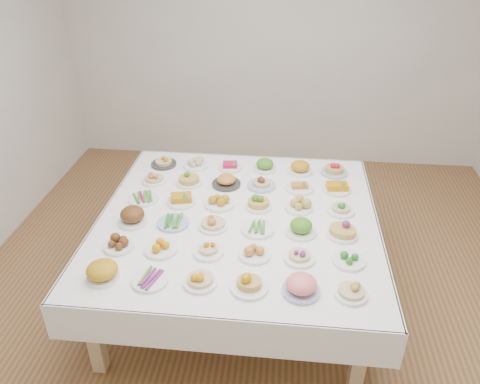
# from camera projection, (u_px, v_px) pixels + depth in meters

# --- Properties ---
(room_envelope) EXTENTS (5.02, 5.02, 2.81)m
(room_envelope) POSITION_uv_depth(u_px,v_px,m) (266.00, 74.00, 3.02)
(room_envelope) COLOR brown
(room_envelope) RESTS_ON ground
(display_table) EXTENTS (2.11, 2.11, 0.75)m
(display_table) POSITION_uv_depth(u_px,v_px,m) (238.00, 224.00, 3.57)
(display_table) COLOR white
(display_table) RESTS_ON ground
(dish_0) EXTENTS (0.20, 0.20, 0.13)m
(dish_0) POSITION_uv_depth(u_px,v_px,m) (102.00, 271.00, 2.90)
(dish_0) COLOR white
(dish_0) RESTS_ON display_table
(dish_1) EXTENTS (0.24, 0.22, 0.06)m
(dish_1) POSITION_uv_depth(u_px,v_px,m) (150.00, 279.00, 2.90)
(dish_1) COLOR white
(dish_1) RESTS_ON display_table
(dish_2) EXTENTS (0.21, 0.21, 0.12)m
(dish_2) POSITION_uv_depth(u_px,v_px,m) (200.00, 277.00, 2.87)
(dish_2) COLOR white
(dish_2) RESTS_ON display_table
(dish_3) EXTENTS (0.23, 0.23, 0.14)m
(dish_3) POSITION_uv_depth(u_px,v_px,m) (249.00, 280.00, 2.82)
(dish_3) COLOR white
(dish_3) RESTS_ON display_table
(dish_4) EXTENTS (0.26, 0.26, 0.14)m
(dish_4) POSITION_uv_depth(u_px,v_px,m) (301.00, 284.00, 2.79)
(dish_4) COLOR #4C66B2
(dish_4) RESTS_ON display_table
(dish_5) EXTENTS (0.20, 0.20, 0.11)m
(dish_5) POSITION_uv_depth(u_px,v_px,m) (352.00, 289.00, 2.78)
(dish_5) COLOR white
(dish_5) RESTS_ON display_table
(dish_6) EXTENTS (0.21, 0.21, 0.09)m
(dish_6) POSITION_uv_depth(u_px,v_px,m) (119.00, 243.00, 3.19)
(dish_6) COLOR white
(dish_6) RESTS_ON display_table
(dish_7) EXTENTS (0.22, 0.22, 0.09)m
(dish_7) POSITION_uv_depth(u_px,v_px,m) (161.00, 246.00, 3.16)
(dish_7) COLOR white
(dish_7) RESTS_ON display_table
(dish_8) EXTENTS (0.20, 0.20, 0.10)m
(dish_8) POSITION_uv_depth(u_px,v_px,m) (208.00, 248.00, 3.13)
(dish_8) COLOR white
(dish_8) RESTS_ON display_table
(dish_9) EXTENTS (0.22, 0.22, 0.09)m
(dish_9) POSITION_uv_depth(u_px,v_px,m) (255.00, 251.00, 3.11)
(dish_9) COLOR white
(dish_9) RESTS_ON display_table
(dish_10) EXTENTS (0.21, 0.21, 0.10)m
(dish_10) POSITION_uv_depth(u_px,v_px,m) (300.00, 254.00, 3.07)
(dish_10) COLOR white
(dish_10) RESTS_ON display_table
(dish_11) EXTENTS (0.21, 0.21, 0.09)m
(dish_11) POSITION_uv_depth(u_px,v_px,m) (349.00, 258.00, 3.05)
(dish_11) COLOR white
(dish_11) RESTS_ON display_table
(dish_12) EXTENTS (0.22, 0.22, 0.14)m
(dish_12) POSITION_uv_depth(u_px,v_px,m) (132.00, 215.00, 3.43)
(dish_12) COLOR white
(dish_12) RESTS_ON display_table
(dish_13) EXTENTS (0.23, 0.23, 0.06)m
(dish_13) POSITION_uv_depth(u_px,v_px,m) (173.00, 222.00, 3.43)
(dish_13) COLOR #4C66B2
(dish_13) RESTS_ON display_table
(dish_14) EXTENTS (0.23, 0.23, 0.12)m
(dish_14) POSITION_uv_depth(u_px,v_px,m) (213.00, 221.00, 3.39)
(dish_14) COLOR white
(dish_14) RESTS_ON display_table
(dish_15) EXTENTS (0.24, 0.24, 0.05)m
(dish_15) POSITION_uv_depth(u_px,v_px,m) (258.00, 228.00, 3.37)
(dish_15) COLOR white
(dish_15) RESTS_ON display_table
(dish_16) EXTENTS (0.22, 0.22, 0.12)m
(dish_16) POSITION_uv_depth(u_px,v_px,m) (301.00, 227.00, 3.32)
(dish_16) COLOR white
(dish_16) RESTS_ON display_table
(dish_17) EXTENTS (0.23, 0.23, 0.13)m
(dish_17) POSITION_uv_depth(u_px,v_px,m) (343.00, 228.00, 3.29)
(dish_17) COLOR white
(dish_17) RESTS_ON display_table
(dish_18) EXTENTS (0.24, 0.23, 0.06)m
(dish_18) POSITION_uv_depth(u_px,v_px,m) (143.00, 198.00, 3.72)
(dish_18) COLOR white
(dish_18) RESTS_ON display_table
(dish_19) EXTENTS (0.23, 0.23, 0.11)m
(dish_19) POSITION_uv_depth(u_px,v_px,m) (181.00, 198.00, 3.68)
(dish_19) COLOR white
(dish_19) RESTS_ON display_table
(dish_20) EXTENTS (0.23, 0.23, 0.11)m
(dish_20) POSITION_uv_depth(u_px,v_px,m) (219.00, 200.00, 3.65)
(dish_20) COLOR white
(dish_20) RESTS_ON display_table
(dish_21) EXTENTS (0.20, 0.20, 0.13)m
(dish_21) POSITION_uv_depth(u_px,v_px,m) (259.00, 201.00, 3.61)
(dish_21) COLOR white
(dish_21) RESTS_ON display_table
(dish_22) EXTENTS (0.21, 0.21, 0.10)m
(dish_22) POSITION_uv_depth(u_px,v_px,m) (299.00, 204.00, 3.60)
(dish_22) COLOR white
(dish_22) RESTS_ON display_table
(dish_23) EXTENTS (0.21, 0.21, 0.10)m
(dish_23) POSITION_uv_depth(u_px,v_px,m) (341.00, 207.00, 3.57)
(dish_23) COLOR white
(dish_23) RESTS_ON display_table
(dish_24) EXTENTS (0.20, 0.20, 0.11)m
(dish_24) POSITION_uv_depth(u_px,v_px,m) (154.00, 177.00, 3.97)
(dish_24) COLOR white
(dish_24) RESTS_ON display_table
(dish_25) EXTENTS (0.21, 0.21, 0.12)m
(dish_25) POSITION_uv_depth(u_px,v_px,m) (189.00, 178.00, 3.94)
(dish_25) COLOR white
(dish_25) RESTS_ON display_table
(dish_26) EXTENTS (0.24, 0.24, 0.13)m
(dish_26) POSITION_uv_depth(u_px,v_px,m) (226.00, 179.00, 3.92)
(dish_26) COLOR #2F2C2A
(dish_26) RESTS_ON display_table
(dish_27) EXTENTS (0.23, 0.23, 0.13)m
(dish_27) POSITION_uv_depth(u_px,v_px,m) (262.00, 180.00, 3.89)
(dish_27) COLOR #4C66B2
(dish_27) RESTS_ON display_table
(dish_28) EXTENTS (0.23, 0.23, 0.09)m
(dish_28) POSITION_uv_depth(u_px,v_px,m) (300.00, 186.00, 3.87)
(dish_28) COLOR white
(dish_28) RESTS_ON display_table
(dish_29) EXTENTS (0.22, 0.22, 0.10)m
(dish_29) POSITION_uv_depth(u_px,v_px,m) (337.00, 186.00, 3.84)
(dish_29) COLOR white
(dish_29) RESTS_ON display_table
(dish_30) EXTENTS (0.22, 0.22, 0.11)m
(dish_30) POSITION_uv_depth(u_px,v_px,m) (164.00, 160.00, 4.24)
(dish_30) COLOR #2F2C2A
(dish_30) RESTS_ON display_table
(dish_31) EXTENTS (0.22, 0.22, 0.09)m
(dish_31) POSITION_uv_depth(u_px,v_px,m) (196.00, 163.00, 4.21)
(dish_31) COLOR white
(dish_31) RESTS_ON display_table
(dish_32) EXTENTS (0.21, 0.21, 0.09)m
(dish_32) POSITION_uv_depth(u_px,v_px,m) (230.00, 165.00, 4.19)
(dish_32) COLOR white
(dish_32) RESTS_ON display_table
(dish_33) EXTENTS (0.21, 0.21, 0.12)m
(dish_33) POSITION_uv_depth(u_px,v_px,m) (265.00, 165.00, 4.16)
(dish_33) COLOR white
(dish_33) RESTS_ON display_table
(dish_34) EXTENTS (0.22, 0.22, 0.13)m
(dish_34) POSITION_uv_depth(u_px,v_px,m) (300.00, 166.00, 4.11)
(dish_34) COLOR white
(dish_34) RESTS_ON display_table
(dish_35) EXTENTS (0.23, 0.23, 0.12)m
(dish_35) POSITION_uv_depth(u_px,v_px,m) (334.00, 168.00, 4.10)
(dish_35) COLOR #4C66B2
(dish_35) RESTS_ON display_table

